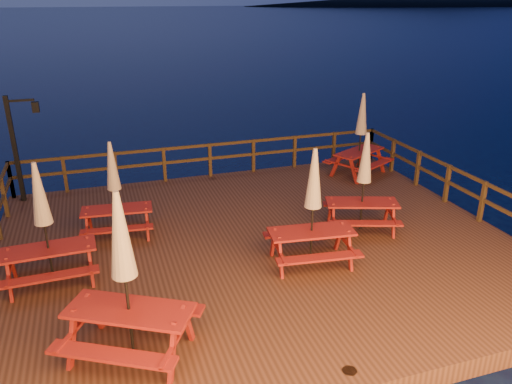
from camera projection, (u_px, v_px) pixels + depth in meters
ground at (258, 257)px, 12.05m from camera, size 500.00×500.00×0.00m
deck at (258, 249)px, 11.98m from camera, size 12.00×10.00×0.40m
deck_piles at (257, 267)px, 12.16m from camera, size 11.44×9.44×1.40m
railing at (236, 187)px, 13.19m from camera, size 11.80×9.75×1.10m
lamp_post at (19, 139)px, 13.69m from camera, size 0.85×0.18×3.00m
picnic_table_0 at (313, 206)px, 10.48m from camera, size 2.00×1.72×2.62m
picnic_table_1 at (361, 133)px, 15.85m from camera, size 2.35×2.20×2.65m
picnic_table_2 at (114, 188)px, 11.78m from camera, size 1.79×1.52×2.37m
picnic_table_3 at (44, 222)px, 9.77m from camera, size 1.86×1.55×2.58m
picnic_table_4 at (125, 275)px, 7.67m from camera, size 2.56×2.43×2.87m
picnic_table_5 at (364, 181)px, 12.06m from camera, size 2.12×1.92×2.50m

